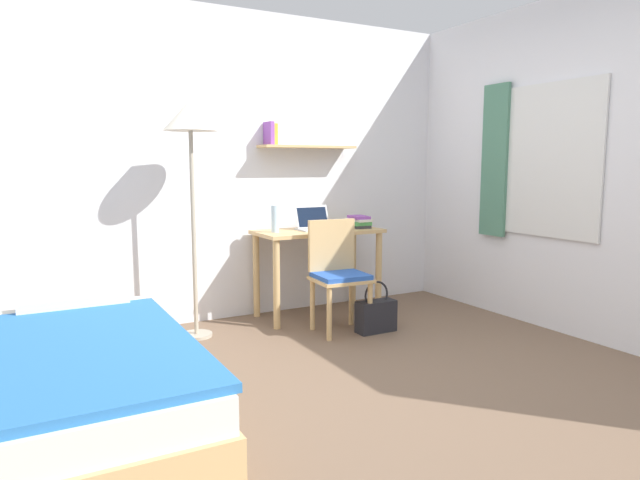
{
  "coord_description": "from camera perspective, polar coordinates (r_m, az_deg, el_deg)",
  "views": [
    {
      "loc": [
        -1.75,
        -2.56,
        1.32
      ],
      "look_at": [
        -0.06,
        0.51,
        0.85
      ],
      "focal_mm": 31.61,
      "sensor_mm": 36.0,
      "label": 1
    }
  ],
  "objects": [
    {
      "name": "book_stack",
      "position": [
        5.03,
        3.98,
        1.87
      ],
      "size": [
        0.18,
        0.24,
        0.11
      ],
      "color": "#333338",
      "rests_on": "desk"
    },
    {
      "name": "bed",
      "position": [
        3.11,
        -22.16,
        -13.28
      ],
      "size": [
        0.9,
        1.95,
        0.54
      ],
      "color": "tan",
      "rests_on": "ground_plane"
    },
    {
      "name": "ground_plane",
      "position": [
        3.37,
        5.31,
        -15.47
      ],
      "size": [
        5.28,
        5.28,
        0.0
      ],
      "primitive_type": "plane",
      "color": "brown"
    },
    {
      "name": "wall_right",
      "position": [
        4.58,
        26.84,
        6.63
      ],
      "size": [
        0.1,
        4.4,
        2.6
      ],
      "color": "white",
      "rests_on": "ground_plane"
    },
    {
      "name": "desk",
      "position": [
        4.9,
        -0.2,
        -0.67
      ],
      "size": [
        1.09,
        0.52,
        0.76
      ],
      "color": "tan",
      "rests_on": "ground_plane"
    },
    {
      "name": "desk_chair",
      "position": [
        4.46,
        1.8,
        -3.12
      ],
      "size": [
        0.45,
        0.41,
        0.88
      ],
      "color": "tan",
      "rests_on": "ground_plane"
    },
    {
      "name": "water_bottle",
      "position": [
        4.7,
        -4.57,
        2.15
      ],
      "size": [
        0.07,
        0.07,
        0.23
      ],
      "primitive_type": "cylinder",
      "color": "silver",
      "rests_on": "desk"
    },
    {
      "name": "wall_back",
      "position": [
        4.9,
        -7.91,
        7.38
      ],
      "size": [
        4.4,
        0.27,
        2.6
      ],
      "color": "white",
      "rests_on": "ground_plane"
    },
    {
      "name": "laptop",
      "position": [
        4.89,
        -0.57,
        1.69
      ],
      "size": [
        0.32,
        0.22,
        0.21
      ],
      "color": "#B7BABF",
      "rests_on": "desk"
    },
    {
      "name": "handbag",
      "position": [
        4.52,
        5.7,
        -7.56
      ],
      "size": [
        0.32,
        0.13,
        0.41
      ],
      "color": "#232328",
      "rests_on": "ground_plane"
    },
    {
      "name": "standing_lamp",
      "position": [
        4.33,
        -12.98,
        10.9
      ],
      "size": [
        0.4,
        0.4,
        1.79
      ],
      "color": "#B2A893",
      "rests_on": "ground_plane"
    }
  ]
}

